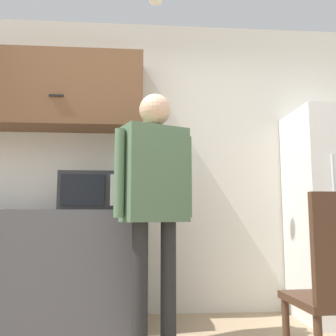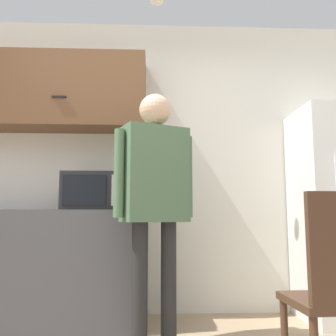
{
  "view_description": "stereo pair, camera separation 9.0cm",
  "coord_description": "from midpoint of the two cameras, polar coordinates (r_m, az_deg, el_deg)",
  "views": [
    {
      "loc": [
        -0.02,
        -1.64,
        0.85
      ],
      "look_at": [
        0.19,
        0.98,
        1.19
      ],
      "focal_mm": 40.0,
      "sensor_mm": 36.0,
      "label": 1
    },
    {
      "loc": [
        0.07,
        -1.65,
        0.85
      ],
      "look_at": [
        0.19,
        0.98,
        1.19
      ],
      "focal_mm": 40.0,
      "sensor_mm": 36.0,
      "label": 2
    }
  ],
  "objects": [
    {
      "name": "counter",
      "position": [
        3.34,
        -24.83,
        -13.63
      ],
      "size": [
        2.21,
        0.61,
        0.9
      ],
      "color": "#4C4C51",
      "rests_on": "ground_plane"
    },
    {
      "name": "ceiling_light",
      "position": [
        3.5,
        -2.71,
        24.07
      ],
      "size": [
        0.11,
        0.11,
        0.01
      ],
      "color": "white"
    },
    {
      "name": "upper_cabinets",
      "position": [
        3.61,
        -22.8,
        10.89
      ],
      "size": [
        2.21,
        0.37,
        0.67
      ],
      "color": "brown"
    },
    {
      "name": "person",
      "position": [
        2.65,
        -3.01,
        -2.76
      ],
      "size": [
        0.56,
        0.39,
        1.74
      ],
      "rotation": [
        0.0,
        0.0,
        0.42
      ],
      "color": "black",
      "rests_on": "ground_plane"
    },
    {
      "name": "microwave",
      "position": [
        3.09,
        -12.39,
        -3.52
      ],
      "size": [
        0.47,
        0.4,
        0.3
      ],
      "color": "#232326",
      "rests_on": "counter"
    },
    {
      "name": "back_wall",
      "position": [
        3.49,
        -4.89,
        0.81
      ],
      "size": [
        6.0,
        0.06,
        2.7
      ],
      "color": "silver",
      "rests_on": "ground_plane"
    }
  ]
}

